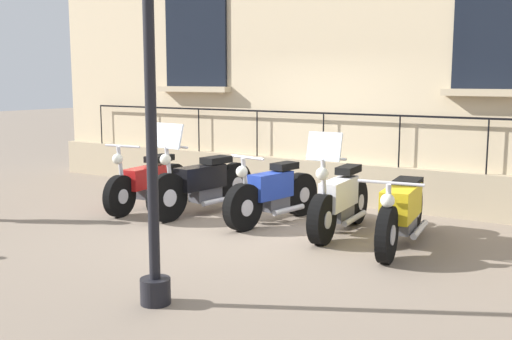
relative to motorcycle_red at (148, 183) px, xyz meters
name	(u,v)px	position (x,y,z in m)	size (l,w,h in m)	color
ground_plane	(258,226)	(0.05, 2.11, -0.41)	(60.00, 60.00, 0.00)	gray
motorcycle_red	(148,183)	(0.00, 0.00, 0.00)	(2.03, 0.64, 1.07)	black
motorcycle_black	(202,183)	(-0.14, 0.97, 0.06)	(2.15, 0.69, 1.42)	black
motorcycle_blue	(273,195)	(-0.22, 2.18, 0.00)	(1.91, 0.63, 1.01)	black
motorcycle_white	(340,202)	(-0.18, 3.24, 0.01)	(1.90, 0.54, 1.40)	black
motorcycle_yellow	(402,211)	(-0.01, 4.15, 0.03)	(2.18, 0.74, 0.91)	black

